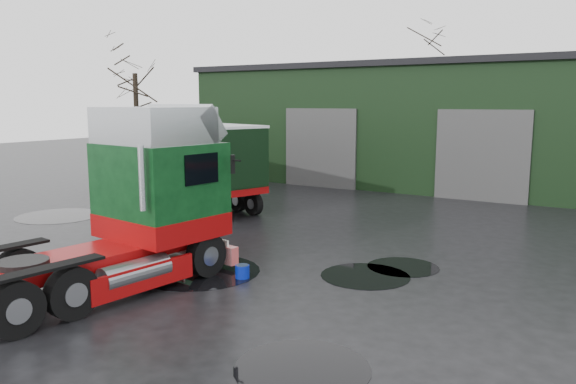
% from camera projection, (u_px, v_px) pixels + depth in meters
% --- Properties ---
extents(ground, '(100.00, 100.00, 0.00)m').
position_uv_depth(ground, '(266.00, 276.00, 14.06)').
color(ground, black).
extents(warehouse, '(32.40, 12.40, 6.30)m').
position_uv_depth(warehouse, '(510.00, 125.00, 29.36)').
color(warehouse, black).
rests_on(warehouse, ground).
extents(hero_tractor, '(3.76, 7.15, 4.25)m').
position_uv_depth(hero_tractor, '(92.00, 201.00, 12.59)').
color(hero_tractor, '#0B3715').
rests_on(hero_tractor, ground).
extents(trailer_left, '(11.43, 5.66, 3.50)m').
position_uv_depth(trailer_left, '(170.00, 162.00, 24.38)').
color(trailer_left, silver).
rests_on(trailer_left, ground).
extents(wash_bucket, '(0.41, 0.41, 0.33)m').
position_uv_depth(wash_bucket, '(242.00, 272.00, 13.87)').
color(wash_bucket, '#071A9B').
rests_on(wash_bucket, ground).
extents(tree_left, '(4.40, 4.40, 8.50)m').
position_uv_depth(tree_left, '(136.00, 103.00, 32.27)').
color(tree_left, black).
rests_on(tree_left, ground).
extents(tree_back_a, '(4.40, 4.40, 9.50)m').
position_uv_depth(tree_back_a, '(423.00, 96.00, 41.65)').
color(tree_back_a, black).
rests_on(tree_back_a, ground).
extents(puddle_0, '(3.22, 3.22, 0.01)m').
position_uv_depth(puddle_0, '(198.00, 271.00, 14.45)').
color(puddle_0, black).
rests_on(puddle_0, ground).
extents(puddle_1, '(1.89, 1.89, 0.01)m').
position_uv_depth(puddle_1, '(403.00, 267.00, 14.82)').
color(puddle_1, black).
rests_on(puddle_1, ground).
extents(puddle_2, '(3.13, 3.13, 0.01)m').
position_uv_depth(puddle_2, '(58.00, 216.00, 21.48)').
color(puddle_2, black).
rests_on(puddle_2, ground).
extents(puddle_3, '(2.26, 2.26, 0.01)m').
position_uv_depth(puddle_3, '(302.00, 368.00, 9.17)').
color(puddle_3, black).
rests_on(puddle_3, ground).
extents(puddle_4, '(2.24, 2.24, 0.01)m').
position_uv_depth(puddle_4, '(365.00, 276.00, 14.06)').
color(puddle_4, black).
rests_on(puddle_4, ground).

